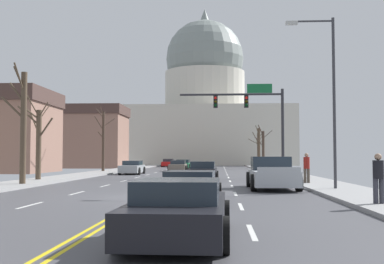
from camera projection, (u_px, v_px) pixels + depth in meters
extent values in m
cube|color=#48484D|center=(149.00, 198.00, 18.90)|extent=(14.00, 180.00, 0.06)
cube|color=yellow|center=(146.00, 197.00, 18.91)|extent=(0.10, 176.40, 0.00)
cube|color=yellow|center=(152.00, 197.00, 18.90)|extent=(0.10, 176.40, 0.00)
cube|color=silver|center=(252.00, 232.00, 10.23)|extent=(0.12, 2.20, 0.00)
cube|color=silver|center=(241.00, 206.00, 15.41)|extent=(0.12, 2.20, 0.00)
cube|color=silver|center=(235.00, 194.00, 20.60)|extent=(0.12, 2.20, 0.00)
cube|color=silver|center=(232.00, 186.00, 25.78)|extent=(0.12, 2.20, 0.00)
cube|color=silver|center=(230.00, 181.00, 30.97)|extent=(0.12, 2.20, 0.00)
cube|color=silver|center=(228.00, 178.00, 36.15)|extent=(0.12, 2.20, 0.00)
cube|color=silver|center=(227.00, 175.00, 41.34)|extent=(0.12, 2.20, 0.00)
cube|color=silver|center=(226.00, 173.00, 46.52)|extent=(0.12, 2.20, 0.00)
cube|color=silver|center=(226.00, 171.00, 51.71)|extent=(0.12, 2.20, 0.00)
cube|color=silver|center=(225.00, 170.00, 56.89)|extent=(0.12, 2.20, 0.00)
cube|color=silver|center=(225.00, 169.00, 62.08)|extent=(0.12, 2.20, 0.00)
cube|color=silver|center=(224.00, 168.00, 67.26)|extent=(0.12, 2.20, 0.00)
cube|color=silver|center=(224.00, 167.00, 72.45)|extent=(0.12, 2.20, 0.00)
cube|color=silver|center=(224.00, 166.00, 77.63)|extent=(0.12, 2.20, 0.00)
cube|color=silver|center=(223.00, 165.00, 82.82)|extent=(0.12, 2.20, 0.00)
cube|color=silver|center=(30.00, 205.00, 15.82)|extent=(0.12, 2.20, 0.00)
cube|color=silver|center=(77.00, 193.00, 21.00)|extent=(0.12, 2.20, 0.00)
cube|color=silver|center=(105.00, 186.00, 26.19)|extent=(0.12, 2.20, 0.00)
cube|color=silver|center=(124.00, 181.00, 31.37)|extent=(0.12, 2.20, 0.00)
cube|color=silver|center=(138.00, 177.00, 36.56)|extent=(0.12, 2.20, 0.00)
cube|color=silver|center=(148.00, 175.00, 41.74)|extent=(0.12, 2.20, 0.00)
cube|color=silver|center=(156.00, 173.00, 46.92)|extent=(0.12, 2.20, 0.00)
cube|color=silver|center=(162.00, 171.00, 52.11)|extent=(0.12, 2.20, 0.00)
cube|color=silver|center=(167.00, 170.00, 57.29)|extent=(0.12, 2.20, 0.00)
cube|color=silver|center=(171.00, 169.00, 62.48)|extent=(0.12, 2.20, 0.00)
cube|color=silver|center=(175.00, 168.00, 67.66)|extent=(0.12, 2.20, 0.00)
cube|color=silver|center=(178.00, 167.00, 72.85)|extent=(0.12, 2.20, 0.00)
cube|color=silver|center=(181.00, 166.00, 78.03)|extent=(0.12, 2.20, 0.00)
cube|color=silver|center=(183.00, 165.00, 83.22)|extent=(0.12, 2.20, 0.00)
cube|color=gray|center=(366.00, 196.00, 18.42)|extent=(3.00, 180.00, 0.14)
cylinder|color=#28282D|center=(283.00, 132.00, 35.82)|extent=(0.22, 0.22, 6.60)
cylinder|color=#28282D|center=(231.00, 94.00, 36.19)|extent=(7.80, 0.16, 0.16)
cube|color=black|center=(246.00, 102.00, 36.09)|extent=(0.32, 0.28, 0.92)
sphere|color=red|center=(246.00, 98.00, 35.95)|extent=(0.22, 0.22, 0.22)
sphere|color=#332B05|center=(246.00, 101.00, 35.93)|extent=(0.22, 0.22, 0.22)
sphere|color=black|center=(246.00, 105.00, 35.92)|extent=(0.22, 0.22, 0.22)
cube|color=black|center=(216.00, 102.00, 36.23)|extent=(0.32, 0.28, 0.92)
sphere|color=red|center=(216.00, 98.00, 36.08)|extent=(0.22, 0.22, 0.22)
sphere|color=#332B05|center=(216.00, 102.00, 36.07)|extent=(0.22, 0.22, 0.22)
sphere|color=black|center=(216.00, 105.00, 36.05)|extent=(0.22, 0.22, 0.22)
cube|color=#146033|center=(260.00, 88.00, 36.11)|extent=(1.90, 0.06, 0.70)
cylinder|color=#333338|center=(334.00, 102.00, 22.25)|extent=(0.14, 0.14, 8.05)
cylinder|color=#333338|center=(312.00, 21.00, 22.50)|extent=(1.94, 0.09, 0.09)
cube|color=#B2B2AD|center=(292.00, 23.00, 22.55)|extent=(0.56, 0.24, 0.16)
cube|color=beige|center=(205.00, 137.00, 92.40)|extent=(32.63, 23.10, 10.60)
cylinder|color=beige|center=(205.00, 91.00, 92.86)|extent=(15.53, 15.53, 7.45)
sphere|color=gray|center=(205.00, 59.00, 93.18)|extent=(15.18, 15.18, 15.18)
cone|color=gray|center=(205.00, 15.00, 93.63)|extent=(1.80, 1.80, 2.40)
cube|color=black|center=(203.00, 173.00, 31.15)|extent=(1.81, 4.61, 0.68)
cube|color=#232D38|center=(203.00, 165.00, 31.09)|extent=(1.56, 2.26, 0.45)
cylinder|color=black|center=(192.00, 175.00, 32.62)|extent=(0.23, 0.64, 0.64)
cylinder|color=black|center=(217.00, 175.00, 32.49)|extent=(0.23, 0.64, 0.64)
cylinder|color=black|center=(188.00, 177.00, 29.80)|extent=(0.23, 0.64, 0.64)
cylinder|color=black|center=(216.00, 177.00, 29.67)|extent=(0.23, 0.64, 0.64)
cube|color=#ADB2B7|center=(272.00, 177.00, 23.64)|extent=(2.10, 5.38, 0.71)
cube|color=#1E2833|center=(270.00, 163.00, 24.43)|extent=(1.92, 1.83, 0.68)
cube|color=#ADB2B7|center=(279.00, 170.00, 21.05)|extent=(1.92, 0.11, 0.22)
cylinder|color=black|center=(249.00, 179.00, 25.30)|extent=(0.28, 0.80, 0.80)
cylinder|color=black|center=(289.00, 179.00, 25.19)|extent=(0.28, 0.80, 0.80)
cylinder|color=black|center=(254.00, 183.00, 22.08)|extent=(0.28, 0.80, 0.80)
cylinder|color=black|center=(299.00, 183.00, 21.97)|extent=(0.28, 0.80, 0.80)
cube|color=black|center=(190.00, 190.00, 16.64)|extent=(2.01, 4.59, 0.56)
cube|color=#232D38|center=(190.00, 177.00, 16.56)|extent=(1.71, 2.18, 0.40)
cylinder|color=black|center=(170.00, 191.00, 18.11)|extent=(0.24, 0.65, 0.64)
cylinder|color=black|center=(218.00, 191.00, 17.95)|extent=(0.24, 0.65, 0.64)
cylinder|color=black|center=(158.00, 197.00, 15.32)|extent=(0.24, 0.65, 0.64)
cylinder|color=black|center=(216.00, 197.00, 15.15)|extent=(0.24, 0.65, 0.64)
cube|color=black|center=(179.00, 215.00, 9.42)|extent=(1.87, 4.70, 0.61)
cube|color=#232D38|center=(178.00, 190.00, 9.20)|extent=(1.60, 2.00, 0.42)
cylinder|color=black|center=(147.00, 213.00, 10.93)|extent=(0.23, 0.64, 0.64)
cylinder|color=black|center=(225.00, 214.00, 10.79)|extent=(0.23, 0.64, 0.64)
cylinder|color=black|center=(118.00, 234.00, 8.05)|extent=(0.23, 0.64, 0.64)
cylinder|color=black|center=(223.00, 235.00, 7.91)|extent=(0.23, 0.64, 0.64)
cube|color=#9EA3A8|center=(132.00, 169.00, 43.03)|extent=(1.75, 4.65, 0.65)
cube|color=#232D38|center=(133.00, 163.00, 43.35)|extent=(1.52, 2.28, 0.40)
cylinder|color=black|center=(139.00, 171.00, 41.55)|extent=(0.23, 0.64, 0.64)
cylinder|color=black|center=(120.00, 171.00, 41.63)|extent=(0.23, 0.64, 0.64)
cylinder|color=black|center=(144.00, 170.00, 44.42)|extent=(0.23, 0.64, 0.64)
cylinder|color=black|center=(126.00, 170.00, 44.50)|extent=(0.23, 0.64, 0.64)
cube|color=#6B6056|center=(178.00, 167.00, 51.97)|extent=(1.82, 4.48, 0.59)
cube|color=#232D38|center=(178.00, 162.00, 52.22)|extent=(1.57, 1.98, 0.41)
cylinder|color=black|center=(185.00, 168.00, 50.55)|extent=(0.23, 0.64, 0.64)
cylinder|color=black|center=(169.00, 168.00, 50.63)|extent=(0.23, 0.64, 0.64)
cylinder|color=black|center=(187.00, 168.00, 53.30)|extent=(0.23, 0.64, 0.64)
cylinder|color=black|center=(171.00, 168.00, 53.38)|extent=(0.23, 0.64, 0.64)
cube|color=#1E7247|center=(183.00, 165.00, 63.14)|extent=(1.94, 4.59, 0.57)
cube|color=#232D38|center=(183.00, 161.00, 63.59)|extent=(1.67, 2.25, 0.44)
cylinder|color=black|center=(189.00, 166.00, 61.65)|extent=(0.23, 0.64, 0.64)
cylinder|color=black|center=(175.00, 166.00, 61.80)|extent=(0.23, 0.64, 0.64)
cylinder|color=black|center=(191.00, 166.00, 64.46)|extent=(0.23, 0.64, 0.64)
cylinder|color=black|center=(177.00, 166.00, 64.61)|extent=(0.23, 0.64, 0.64)
cube|color=#B71414|center=(168.00, 164.00, 72.46)|extent=(1.77, 4.59, 0.62)
cube|color=#232D38|center=(169.00, 160.00, 72.62)|extent=(1.54, 2.10, 0.44)
cylinder|color=black|center=(173.00, 165.00, 71.00)|extent=(0.23, 0.64, 0.64)
cylinder|color=black|center=(162.00, 165.00, 71.08)|extent=(0.23, 0.64, 0.64)
cylinder|color=black|center=(175.00, 165.00, 73.83)|extent=(0.23, 0.64, 0.64)
cylinder|color=black|center=(164.00, 165.00, 73.90)|extent=(0.23, 0.64, 0.64)
cube|color=#8C6656|center=(89.00, 142.00, 66.08)|extent=(9.82, 7.63, 7.27)
cube|color=#47332D|center=(89.00, 111.00, 66.30)|extent=(10.21, 7.94, 1.31)
cube|color=#8C6656|center=(7.00, 139.00, 47.59)|extent=(8.46, 8.86, 6.79)
cube|color=#47332D|center=(8.00, 98.00, 47.80)|extent=(8.80, 9.21, 1.50)
cylinder|color=brown|center=(258.00, 149.00, 71.72)|extent=(0.35, 0.35, 5.03)
cylinder|color=brown|center=(257.00, 144.00, 72.27)|extent=(0.30, 1.08, 0.86)
cylinder|color=brown|center=(260.00, 136.00, 71.20)|extent=(0.70, 1.32, 0.99)
cylinder|color=brown|center=(260.00, 144.00, 71.63)|extent=(0.56, 0.34, 0.92)
cylinder|color=brown|center=(260.00, 139.00, 71.50)|extent=(0.63, 0.69, 0.94)
cylinder|color=#4C3D2D|center=(23.00, 128.00, 25.92)|extent=(0.33, 0.33, 6.11)
cylinder|color=#4C3D2D|center=(19.00, 78.00, 25.73)|extent=(0.41, 0.79, 1.25)
cylinder|color=#4C3D2D|center=(13.00, 108.00, 25.77)|extent=(1.16, 0.60, 1.22)
cylinder|color=#4C3D2D|center=(17.00, 93.00, 25.96)|extent=(0.85, 0.29, 1.10)
cylinder|color=#4C3D2D|center=(19.00, 78.00, 25.57)|extent=(0.24, 1.07, 1.54)
cylinder|color=#4C3D2D|center=(259.00, 148.00, 64.42)|extent=(0.39, 0.39, 5.30)
cylinder|color=#4C3D2D|center=(256.00, 138.00, 64.78)|extent=(0.93, 0.67, 1.67)
cylinder|color=#4C3D2D|center=(254.00, 142.00, 64.75)|extent=(1.44, 0.60, 0.85)
cylinder|color=#4C3D2D|center=(258.00, 140.00, 63.97)|extent=(0.36, 1.06, 0.92)
cylinder|color=#4C3D2D|center=(257.00, 130.00, 63.94)|extent=(0.61, 1.30, 1.26)
cylinder|color=#423328|center=(103.00, 141.00, 47.89)|extent=(0.29, 0.29, 5.99)
cylinder|color=#423328|center=(101.00, 135.00, 48.30)|extent=(0.82, 0.84, 0.74)
cylinder|color=#423328|center=(102.00, 112.00, 47.17)|extent=(0.16, 1.77, 1.01)
cylinder|color=#423328|center=(100.00, 113.00, 48.73)|extent=(1.20, 1.42, 1.09)
cylinder|color=#423328|center=(99.00, 124.00, 47.65)|extent=(0.83, 0.79, 1.46)
cylinder|color=#423328|center=(109.00, 123.00, 48.40)|extent=(1.02, 0.97, 0.92)
cylinder|color=#423328|center=(263.00, 150.00, 58.70)|extent=(0.33, 0.33, 4.58)
cylinder|color=#423328|center=(268.00, 134.00, 58.93)|extent=(1.20, 0.40, 1.02)
cylinder|color=#423328|center=(263.00, 136.00, 59.24)|extent=(0.16, 0.98, 1.49)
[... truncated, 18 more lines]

